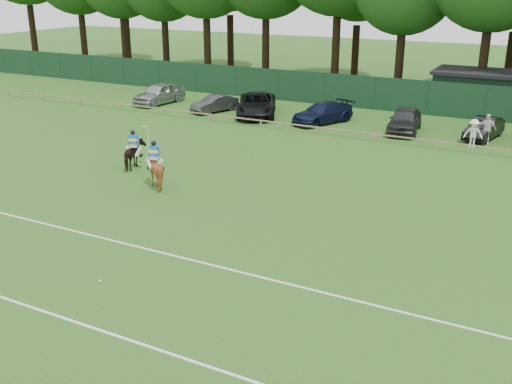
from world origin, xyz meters
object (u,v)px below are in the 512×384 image
Objects in this scene: hatch_grey at (405,120)px; estate_black at (484,128)px; spectator_left at (473,133)px; sedan_silver at (159,93)px; sedan_navy at (322,113)px; utility_shed at (492,92)px; spectator_mid at (487,129)px; horse_dark at (134,155)px; horse_chestnut at (155,170)px; polo_ball at (100,281)px; sedan_grey at (215,104)px; suv_black at (257,105)px.

hatch_grey reaches higher than estate_black.
hatch_grey is 2.74× the size of spectator_left.
sedan_navy is (13.98, -0.22, -0.12)m from sedan_silver.
spectator_left is at bearing 14.41° from sedan_navy.
sedan_navy is 1.03× the size of hatch_grey.
sedan_silver reaches higher than hatch_grey.
sedan_navy is 0.57× the size of utility_shed.
spectator_mid is (10.79, -0.63, 0.23)m from sedan_navy.
estate_black is (15.35, 15.02, -0.08)m from horse_dark.
horse_chestnut reaches higher than spectator_left.
sedan_silver is 53.05× the size of polo_ball.
polo_ball is (-8.77, -24.22, -0.88)m from spectator_mid.
horse_chestnut reaches higher than horse_dark.
spectator_mid reaches higher than sedan_silver.
sedan_silver is at bearing -156.89° from sedan_navy.
sedan_navy is 10.35m from spectator_left.
spectator_left reaches higher than horse_dark.
sedan_navy is 24.94m from polo_ball.
sedan_grey is 18.73m from spectator_left.
estate_black is (10.49, 0.68, -0.04)m from sedan_navy.
spectator_mid is (15.65, 13.70, 0.19)m from horse_dark.
suv_black is at bearing 106.02° from polo_ball.
hatch_grey is 1.17× the size of estate_black.
sedan_silver reaches higher than sedan_navy.
hatch_grey is at bearing 25.18° from sedan_navy.
sedan_navy is 5.67m from hatch_grey.
horse_chestnut is 0.36× the size of sedan_silver.
spectator_mid is at bearing -15.53° from hatch_grey.
sedan_silver is 8.88m from suv_black.
suv_black is 1.45× the size of estate_black.
horse_dark is at bearing -52.07° from sedan_silver.
horse_dark is at bearing -43.38° from horse_chestnut.
spectator_left is at bearing -31.07° from suv_black.
horse_dark is 1.03× the size of spectator_left.
horse_chestnut is at bearing -48.29° from sedan_silver.
estate_black is (24.47, 0.46, -0.16)m from sedan_silver.
spectator_mid is 20.59× the size of polo_ball.
horse_chestnut is at bearing 127.44° from horse_dark.
horse_chestnut is 0.21× the size of utility_shed.
spectator_left reaches higher than hatch_grey.
sedan_silver is at bearing -159.89° from utility_shed.
horse_dark is 3.32m from horse_chestnut.
sedan_navy is at bearing -137.66° from utility_shed.
spectator_mid is (24.77, -0.86, 0.11)m from sedan_silver.
horse_chestnut is 16.43m from suv_black.
spectator_left is at bearing 15.51° from sedan_grey.
horse_chestnut is 18.08m from hatch_grey.
utility_shed is at bearing 77.03° from polo_ball.
estate_black is at bearing 72.54° from spectator_left.
sedan_grey is at bearing 174.66° from hatch_grey.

